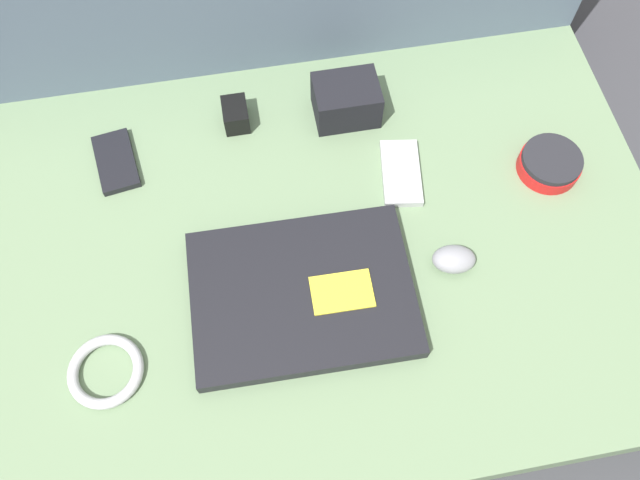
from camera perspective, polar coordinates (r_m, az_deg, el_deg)
ground_plane at (r=1.07m, az=0.00°, el=-2.97°), size 8.00×8.00×0.00m
couch_seat at (r=1.02m, az=0.00°, el=-1.81°), size 1.09×0.74×0.10m
laptop at (r=0.93m, az=-1.60°, el=-4.93°), size 0.33×0.25×0.03m
computer_mouse at (r=0.97m, az=12.14°, el=-1.73°), size 0.07×0.06×0.03m
speaker_puck at (r=1.09m, az=20.28°, el=6.58°), size 0.10×0.10×0.03m
phone_silver at (r=1.10m, az=-18.16°, el=6.83°), size 0.08×0.12×0.01m
phone_black at (r=1.04m, az=7.41°, el=6.11°), size 0.08×0.13×0.01m
camera_pouch at (r=1.08m, az=2.41°, el=12.63°), size 0.11×0.08×0.07m
charger_brick at (r=1.09m, az=-7.72°, el=11.28°), size 0.04×0.06×0.04m
cable_coil at (r=0.95m, az=-19.00°, el=-11.27°), size 0.11×0.11×0.02m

